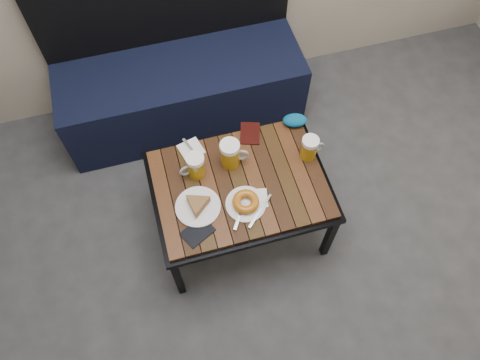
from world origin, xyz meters
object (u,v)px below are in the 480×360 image
object	(u,v)px
cafe_table	(240,187)
beer_mug_left	(195,166)
plate_pie	(198,205)
beer_mug_centre	(231,154)
passport_navy	(198,232)
bench	(181,85)
knit_pouch	(295,120)
passport_burgundy	(250,133)
beer_mug_right	(310,148)
plate_bagel	(246,203)

from	to	relation	value
cafe_table	beer_mug_left	xyz separation A→B (m)	(-0.19, 0.11, 0.11)
plate_pie	beer_mug_centre	bearing A→B (deg)	43.18
cafe_table	passport_navy	bearing A→B (deg)	-142.48
bench	beer_mug_left	distance (m)	0.79
cafe_table	knit_pouch	xyz separation A→B (m)	(0.36, 0.26, 0.07)
cafe_table	passport_burgundy	size ratio (longest dim) A/B	6.26
beer_mug_left	bench	bearing A→B (deg)	-102.30
beer_mug_right	plate_pie	world-z (taller)	beer_mug_right
beer_mug_left	beer_mug_centre	size ratio (longest dim) A/B	0.91
beer_mug_left	passport_burgundy	distance (m)	0.35
beer_mug_centre	plate_bagel	distance (m)	0.25
bench	knit_pouch	size ratio (longest dim) A/B	11.37
beer_mug_centre	plate_bagel	world-z (taller)	beer_mug_centre
plate_bagel	passport_burgundy	bearing A→B (deg)	70.97
beer_mug_right	plate_bagel	world-z (taller)	beer_mug_right
plate_pie	cafe_table	bearing A→B (deg)	18.36
plate_bagel	passport_navy	world-z (taller)	plate_bagel
beer_mug_left	beer_mug_centre	bearing A→B (deg)	177.48
beer_mug_right	beer_mug_left	bearing A→B (deg)	175.13
beer_mug_left	passport_burgundy	world-z (taller)	beer_mug_left
cafe_table	plate_bagel	distance (m)	0.14
cafe_table	beer_mug_centre	world-z (taller)	beer_mug_centre
passport_navy	passport_burgundy	bearing A→B (deg)	113.43
beer_mug_right	knit_pouch	xyz separation A→B (m)	(-0.00, 0.20, -0.04)
beer_mug_left	passport_navy	size ratio (longest dim) A/B	1.02
beer_mug_centre	cafe_table	bearing A→B (deg)	-71.61
cafe_table	plate_pie	bearing A→B (deg)	-161.64
passport_navy	knit_pouch	size ratio (longest dim) A/B	1.10
plate_pie	plate_bagel	size ratio (longest dim) A/B	0.94
beer_mug_left	passport_burgundy	size ratio (longest dim) A/B	1.03
bench	cafe_table	bearing A→B (deg)	-81.44
beer_mug_left	passport_burgundy	bearing A→B (deg)	-161.50
beer_mug_left	knit_pouch	bearing A→B (deg)	-172.03
beer_mug_left	beer_mug_centre	distance (m)	0.18
beer_mug_left	beer_mug_right	distance (m)	0.55
bench	beer_mug_left	xyz separation A→B (m)	(-0.06, -0.74, 0.27)
beer_mug_centre	beer_mug_right	world-z (taller)	beer_mug_centre
plate_bagel	passport_navy	bearing A→B (deg)	-163.49
beer_mug_left	plate_pie	distance (m)	0.19
plate_bagel	knit_pouch	size ratio (longest dim) A/B	1.80
beer_mug_right	passport_navy	bearing A→B (deg)	-157.69
bench	passport_burgundy	size ratio (longest dim) A/B	10.44
plate_pie	passport_navy	xyz separation A→B (m)	(-0.03, -0.12, -0.02)
plate_pie	passport_burgundy	world-z (taller)	plate_pie
bench	beer_mug_right	world-z (taller)	bench
cafe_table	plate_bagel	bearing A→B (deg)	-92.78
plate_pie	beer_mug_right	bearing A→B (deg)	12.94
cafe_table	beer_mug_centre	distance (m)	0.17
beer_mug_centre	passport_navy	size ratio (longest dim) A/B	1.12
plate_bagel	knit_pouch	xyz separation A→B (m)	(0.37, 0.38, 0.01)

